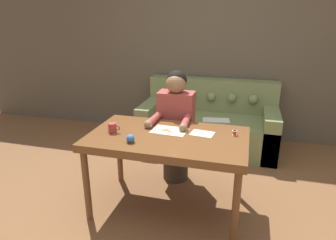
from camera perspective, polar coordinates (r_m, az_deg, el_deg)
name	(u,v)px	position (r m, az deg, el deg)	size (l,w,h in m)	color
ground_plane	(180,212)	(2.97, 2.24, -17.09)	(16.00, 16.00, 0.00)	brown
wall_back	(214,49)	(4.48, 8.73, 13.18)	(8.00, 0.06, 2.60)	brown
dining_table	(168,143)	(2.70, -0.09, -4.41)	(1.41, 0.82, 0.75)	brown
couch	(209,124)	(4.26, 7.73, -0.77)	(1.84, 0.92, 0.90)	olive
person	(176,127)	(3.22, 1.49, -1.29)	(0.42, 0.61, 1.23)	#33281E
pattern_paper_main	(169,131)	(2.77, 0.29, -2.04)	(0.34, 0.25, 0.00)	beige
pattern_paper_offcut	(202,134)	(2.72, 6.55, -2.59)	(0.22, 0.18, 0.00)	beige
scissors	(169,131)	(2.75, 0.21, -2.20)	(0.24, 0.17, 0.01)	silver
mug	(113,128)	(2.76, -10.51, -1.47)	(0.11, 0.08, 0.09)	#9E3833
thread_spool	(235,133)	(2.73, 12.57, -2.43)	(0.04, 0.04, 0.05)	red
pin_cushion	(130,139)	(2.53, -7.17, -3.59)	(0.07, 0.07, 0.07)	#4C3828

